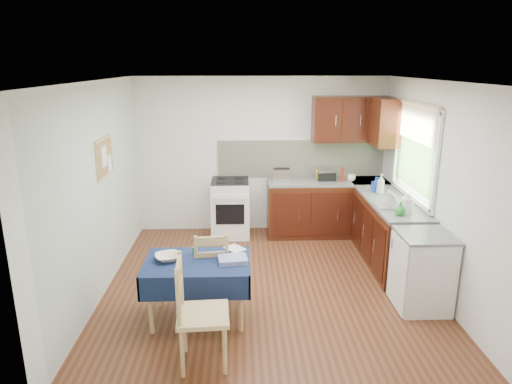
{
  "coord_description": "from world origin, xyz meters",
  "views": [
    {
      "loc": [
        -0.33,
        -5.16,
        2.69
      ],
      "look_at": [
        -0.15,
        0.16,
        1.18
      ],
      "focal_mm": 32.0,
      "sensor_mm": 36.0,
      "label": 1
    }
  ],
  "objects_px": {
    "sandwich_press": "(326,175)",
    "chair_far": "(211,267)",
    "kettle": "(407,204)",
    "dish_rack": "(392,205)",
    "dining_table": "(197,270)",
    "toaster": "(282,175)",
    "chair_near": "(197,310)"
  },
  "relations": [
    {
      "from": "sandwich_press",
      "to": "chair_far",
      "type": "bearing_deg",
      "value": -102.18
    },
    {
      "from": "sandwich_press",
      "to": "kettle",
      "type": "distance_m",
      "value": 1.8
    },
    {
      "from": "dish_rack",
      "to": "dining_table",
      "type": "bearing_deg",
      "value": -147.05
    },
    {
      "from": "dish_rack",
      "to": "sandwich_press",
      "type": "bearing_deg",
      "value": 121.04
    },
    {
      "from": "toaster",
      "to": "dish_rack",
      "type": "distance_m",
      "value": 1.89
    },
    {
      "from": "dining_table",
      "to": "sandwich_press",
      "type": "relative_size",
      "value": 4.06
    },
    {
      "from": "chair_far",
      "to": "toaster",
      "type": "relative_size",
      "value": 3.23
    },
    {
      "from": "toaster",
      "to": "kettle",
      "type": "distance_m",
      "value": 2.13
    },
    {
      "from": "toaster",
      "to": "kettle",
      "type": "bearing_deg",
      "value": -33.47
    },
    {
      "from": "chair_far",
      "to": "chair_near",
      "type": "bearing_deg",
      "value": 79.56
    },
    {
      "from": "dining_table",
      "to": "chair_near",
      "type": "distance_m",
      "value": 0.79
    },
    {
      "from": "toaster",
      "to": "sandwich_press",
      "type": "xyz_separation_m",
      "value": [
        0.72,
        0.08,
        -0.02
      ]
    },
    {
      "from": "dish_rack",
      "to": "chair_far",
      "type": "bearing_deg",
      "value": -150.56
    },
    {
      "from": "chair_near",
      "to": "toaster",
      "type": "bearing_deg",
      "value": -21.41
    },
    {
      "from": "chair_far",
      "to": "toaster",
      "type": "xyz_separation_m",
      "value": [
        0.98,
        2.24,
        0.51
      ]
    },
    {
      "from": "dining_table",
      "to": "dish_rack",
      "type": "bearing_deg",
      "value": 29.01
    },
    {
      "from": "kettle",
      "to": "chair_far",
      "type": "bearing_deg",
      "value": -164.55
    },
    {
      "from": "dining_table",
      "to": "sandwich_press",
      "type": "xyz_separation_m",
      "value": [
        1.82,
        2.55,
        0.41
      ]
    },
    {
      "from": "toaster",
      "to": "dish_rack",
      "type": "relative_size",
      "value": 0.72
    },
    {
      "from": "chair_near",
      "to": "sandwich_press",
      "type": "xyz_separation_m",
      "value": [
        1.76,
        3.33,
        0.43
      ]
    },
    {
      "from": "dining_table",
      "to": "chair_near",
      "type": "bearing_deg",
      "value": -80.88
    },
    {
      "from": "sandwich_press",
      "to": "dish_rack",
      "type": "bearing_deg",
      "value": -43.37
    },
    {
      "from": "dining_table",
      "to": "chair_near",
      "type": "relative_size",
      "value": 1.07
    },
    {
      "from": "sandwich_press",
      "to": "dish_rack",
      "type": "distance_m",
      "value": 1.56
    },
    {
      "from": "chair_near",
      "to": "kettle",
      "type": "height_order",
      "value": "kettle"
    },
    {
      "from": "chair_far",
      "to": "sandwich_press",
      "type": "height_order",
      "value": "sandwich_press"
    },
    {
      "from": "sandwich_press",
      "to": "kettle",
      "type": "height_order",
      "value": "kettle"
    },
    {
      "from": "chair_near",
      "to": "dish_rack",
      "type": "relative_size",
      "value": 2.6
    },
    {
      "from": "chair_far",
      "to": "toaster",
      "type": "distance_m",
      "value": 2.5
    },
    {
      "from": "dish_rack",
      "to": "kettle",
      "type": "distance_m",
      "value": 0.26
    },
    {
      "from": "chair_far",
      "to": "chair_near",
      "type": "relative_size",
      "value": 0.89
    },
    {
      "from": "dish_rack",
      "to": "kettle",
      "type": "bearing_deg",
      "value": -53.87
    }
  ]
}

